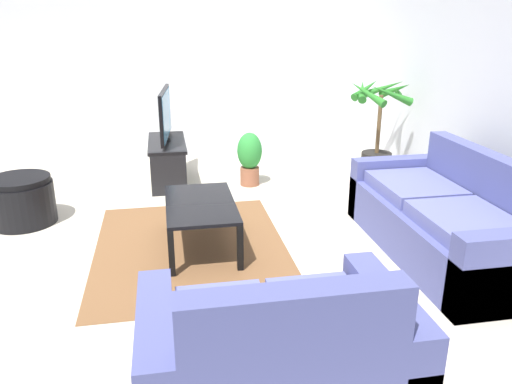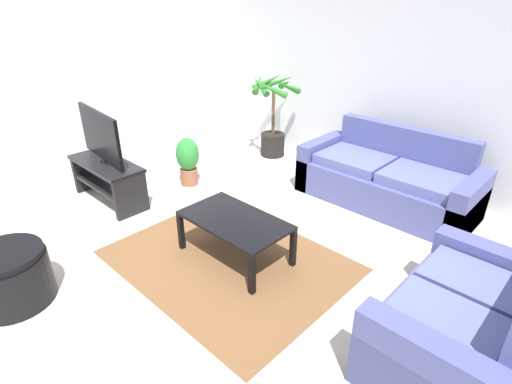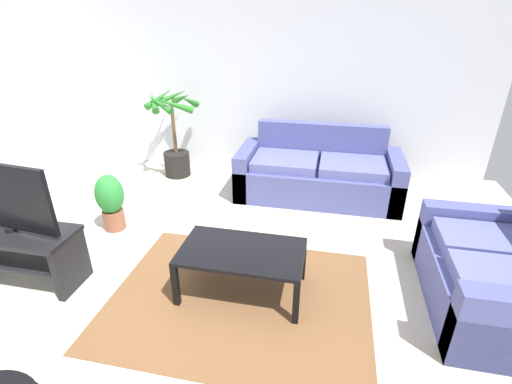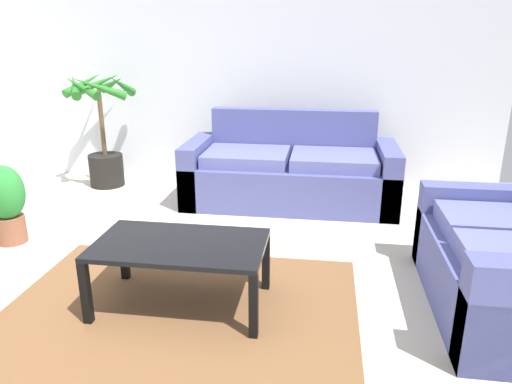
% 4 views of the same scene
% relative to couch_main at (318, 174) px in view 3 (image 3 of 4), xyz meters
% --- Properties ---
extents(ground_plane, '(6.60, 6.60, 0.00)m').
position_rel_couch_main_xyz_m(ground_plane, '(-0.76, -2.28, -0.30)').
color(ground_plane, beige).
extents(wall_back, '(6.00, 0.06, 2.70)m').
position_rel_couch_main_xyz_m(wall_back, '(-0.76, 0.72, 1.05)').
color(wall_back, silver).
rests_on(wall_back, ground).
extents(couch_main, '(2.08, 0.90, 0.90)m').
position_rel_couch_main_xyz_m(couch_main, '(0.00, 0.00, 0.00)').
color(couch_main, '#4C518C').
rests_on(couch_main, ground).
extents(couch_loveseat, '(0.90, 1.41, 0.90)m').
position_rel_couch_main_xyz_m(couch_loveseat, '(1.52, -1.83, -0.01)').
color(couch_loveseat, '#4C518C').
rests_on(couch_loveseat, ground).
extents(tv_stand, '(1.10, 0.45, 0.52)m').
position_rel_couch_main_xyz_m(tv_stand, '(-2.51, -2.32, 0.04)').
color(tv_stand, black).
rests_on(tv_stand, ground).
extents(tv, '(1.05, 0.15, 0.63)m').
position_rel_couch_main_xyz_m(tv, '(-2.51, -2.32, 0.55)').
color(tv, black).
rests_on(tv, tv_stand).
extents(coffee_table, '(1.05, 0.60, 0.43)m').
position_rel_couch_main_xyz_m(coffee_table, '(-0.52, -2.07, 0.08)').
color(coffee_table, black).
rests_on(coffee_table, ground).
extents(area_rug, '(2.20, 1.70, 0.01)m').
position_rel_couch_main_xyz_m(area_rug, '(-0.52, -2.17, -0.30)').
color(area_rug, brown).
rests_on(area_rug, ground).
extents(potted_palm, '(0.78, 0.78, 1.27)m').
position_rel_couch_main_xyz_m(potted_palm, '(-2.10, 0.26, 0.26)').
color(potted_palm, black).
rests_on(potted_palm, ground).
extents(potted_plant_small, '(0.30, 0.30, 0.66)m').
position_rel_couch_main_xyz_m(potted_plant_small, '(-2.19, -1.34, 0.06)').
color(potted_plant_small, brown).
rests_on(potted_plant_small, ground).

